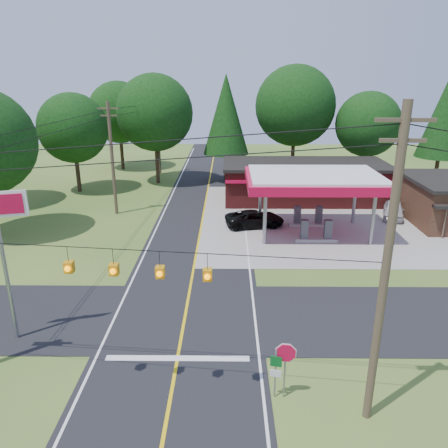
{
  "coord_description": "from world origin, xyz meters",
  "views": [
    {
      "loc": [
        2.27,
        -20.22,
        12.19
      ],
      "look_at": [
        2.0,
        7.0,
        2.8
      ],
      "focal_mm": 35.0,
      "sensor_mm": 36.0,
      "label": 1
    }
  ],
  "objects_px": {
    "suv_car": "(255,219)",
    "octagonal_stop_sign": "(286,357)",
    "sedan_car": "(394,210)",
    "gas_canopy": "(315,181)"
  },
  "relations": [
    {
      "from": "gas_canopy",
      "to": "suv_car",
      "type": "xyz_separation_m",
      "value": [
        -4.5,
        1.5,
        -3.58
      ]
    },
    {
      "from": "suv_car",
      "to": "octagonal_stop_sign",
      "type": "height_order",
      "value": "octagonal_stop_sign"
    },
    {
      "from": "octagonal_stop_sign",
      "to": "suv_car",
      "type": "bearing_deg",
      "value": 90.0
    },
    {
      "from": "sedan_car",
      "to": "suv_car",
      "type": "bearing_deg",
      "value": -149.76
    },
    {
      "from": "suv_car",
      "to": "octagonal_stop_sign",
      "type": "bearing_deg",
      "value": 169.21
    },
    {
      "from": "suv_car",
      "to": "octagonal_stop_sign",
      "type": "relative_size",
      "value": 1.97
    },
    {
      "from": "gas_canopy",
      "to": "suv_car",
      "type": "height_order",
      "value": "gas_canopy"
    },
    {
      "from": "suv_car",
      "to": "sedan_car",
      "type": "bearing_deg",
      "value": -89.48
    },
    {
      "from": "gas_canopy",
      "to": "suv_car",
      "type": "relative_size",
      "value": 2.15
    },
    {
      "from": "gas_canopy",
      "to": "sedan_car",
      "type": "xyz_separation_m",
      "value": [
        8.0,
        4.0,
        -3.55
      ]
    }
  ]
}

